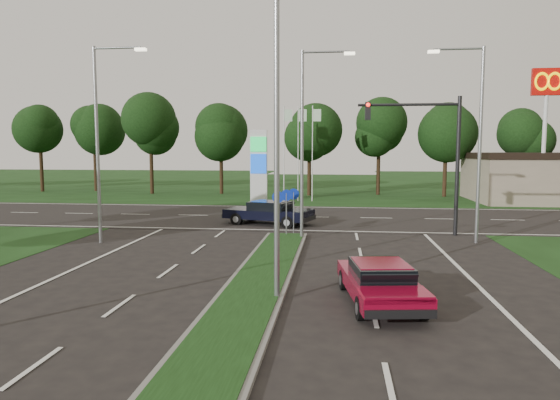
# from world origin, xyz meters

# --- Properties ---
(verge_far) EXTENTS (160.00, 50.00, 0.02)m
(verge_far) POSITION_xyz_m (0.00, 55.00, 0.00)
(verge_far) COLOR black
(verge_far) RESTS_ON ground
(cross_road) EXTENTS (160.00, 12.00, 0.02)m
(cross_road) POSITION_xyz_m (0.00, 24.00, 0.00)
(cross_road) COLOR black
(cross_road) RESTS_ON ground
(median_kerb) EXTENTS (2.00, 26.00, 0.12)m
(median_kerb) POSITION_xyz_m (0.00, 4.00, 0.06)
(median_kerb) COLOR slate
(median_kerb) RESTS_ON ground
(streetlight_median_near) EXTENTS (2.53, 0.22, 9.00)m
(streetlight_median_near) POSITION_xyz_m (1.00, 6.00, 5.08)
(streetlight_median_near) COLOR gray
(streetlight_median_near) RESTS_ON ground
(streetlight_median_far) EXTENTS (2.53, 0.22, 9.00)m
(streetlight_median_far) POSITION_xyz_m (1.00, 16.00, 5.08)
(streetlight_median_far) COLOR gray
(streetlight_median_far) RESTS_ON ground
(streetlight_left_far) EXTENTS (2.53, 0.22, 9.00)m
(streetlight_left_far) POSITION_xyz_m (-8.30, 14.00, 5.08)
(streetlight_left_far) COLOR gray
(streetlight_left_far) RESTS_ON ground
(streetlight_right_far) EXTENTS (2.53, 0.22, 9.00)m
(streetlight_right_far) POSITION_xyz_m (8.80, 16.00, 5.08)
(streetlight_right_far) COLOR gray
(streetlight_right_far) RESTS_ON ground
(traffic_signal) EXTENTS (5.10, 0.42, 7.00)m
(traffic_signal) POSITION_xyz_m (7.19, 18.00, 4.65)
(traffic_signal) COLOR black
(traffic_signal) RESTS_ON ground
(median_signs) EXTENTS (1.16, 1.76, 2.38)m
(median_signs) POSITION_xyz_m (0.00, 16.40, 1.71)
(median_signs) COLOR gray
(median_signs) RESTS_ON ground
(gas_pylon) EXTENTS (5.80, 1.26, 8.00)m
(gas_pylon) POSITION_xyz_m (-3.79, 33.05, 3.20)
(gas_pylon) COLOR silver
(gas_pylon) RESTS_ON ground
(mcdonalds_sign) EXTENTS (2.20, 0.47, 10.40)m
(mcdonalds_sign) POSITION_xyz_m (18.00, 31.97, 7.99)
(mcdonalds_sign) COLOR silver
(mcdonalds_sign) RESTS_ON ground
(treeline_far) EXTENTS (6.00, 6.00, 9.90)m
(treeline_far) POSITION_xyz_m (0.10, 39.93, 6.83)
(treeline_far) COLOR black
(treeline_far) RESTS_ON ground
(red_sedan) EXTENTS (2.39, 4.57, 1.20)m
(red_sedan) POSITION_xyz_m (3.73, 6.06, 0.64)
(red_sedan) COLOR maroon
(red_sedan) RESTS_ON ground
(navy_sedan) EXTENTS (5.39, 3.46, 1.38)m
(navy_sedan) POSITION_xyz_m (-1.43, 20.51, 0.74)
(navy_sedan) COLOR black
(navy_sedan) RESTS_ON ground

